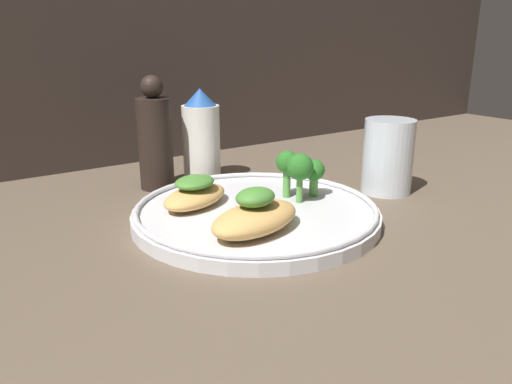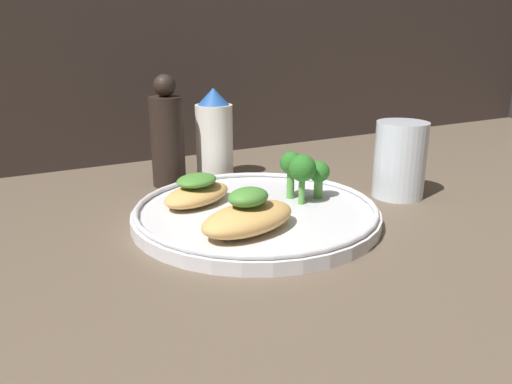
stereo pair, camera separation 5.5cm
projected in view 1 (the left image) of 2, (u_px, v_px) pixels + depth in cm
name	position (u px, v px, depth cm)	size (l,w,h in cm)	color
ground_plane	(256.00, 225.00, 56.21)	(180.00, 180.00, 1.00)	brown
plate	(256.00, 212.00, 55.76)	(27.52, 27.52, 2.00)	silver
grilled_meat_front	(255.00, 216.00, 48.82)	(12.00, 8.53, 4.48)	tan
grilled_meat_middle	(195.00, 194.00, 56.23)	(10.43, 8.43, 3.48)	tan
broccoli_bunch	(299.00, 168.00, 57.97)	(5.81, 5.29, 5.82)	#569942
sauce_bottle	(201.00, 137.00, 70.03)	(5.25, 5.25, 12.95)	white
pepper_grinder	(155.00, 139.00, 66.10)	(4.53, 4.53, 15.06)	black
drinking_glass	(388.00, 156.00, 64.92)	(6.50, 6.50, 9.65)	silver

